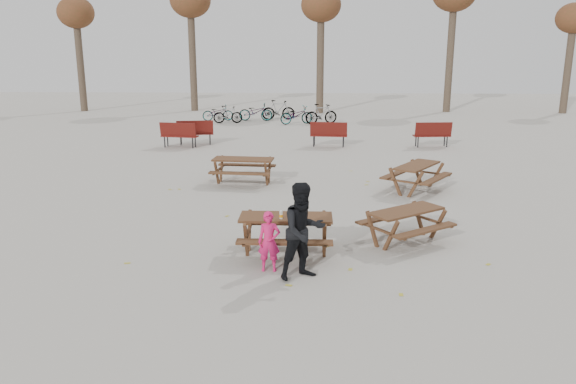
{
  "coord_description": "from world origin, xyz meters",
  "views": [
    {
      "loc": [
        0.47,
        -10.41,
        3.96
      ],
      "look_at": [
        0.0,
        1.0,
        1.0
      ],
      "focal_mm": 35.0,
      "sensor_mm": 36.0,
      "label": 1
    }
  ],
  "objects_px": {
    "soda_bottle": "(281,215)",
    "food_tray": "(300,217)",
    "picnic_table_north": "(243,171)",
    "picnic_table_east": "(406,226)",
    "adult": "(303,231)",
    "child": "(269,242)",
    "main_picnic_table": "(286,225)",
    "picnic_table_far": "(416,178)"
  },
  "relations": [
    {
      "from": "main_picnic_table",
      "to": "food_tray",
      "type": "height_order",
      "value": "food_tray"
    },
    {
      "from": "food_tray",
      "to": "picnic_table_east",
      "type": "distance_m",
      "value": 2.38
    },
    {
      "from": "picnic_table_east",
      "to": "picnic_table_far",
      "type": "distance_m",
      "value": 4.46
    },
    {
      "from": "soda_bottle",
      "to": "adult",
      "type": "height_order",
      "value": "adult"
    },
    {
      "from": "main_picnic_table",
      "to": "soda_bottle",
      "type": "relative_size",
      "value": 10.59
    },
    {
      "from": "soda_bottle",
      "to": "food_tray",
      "type": "bearing_deg",
      "value": 15.03
    },
    {
      "from": "adult",
      "to": "food_tray",
      "type": "bearing_deg",
      "value": 63.99
    },
    {
      "from": "picnic_table_east",
      "to": "food_tray",
      "type": "bearing_deg",
      "value": 165.06
    },
    {
      "from": "picnic_table_north",
      "to": "picnic_table_far",
      "type": "bearing_deg",
      "value": -3.24
    },
    {
      "from": "food_tray",
      "to": "adult",
      "type": "relative_size",
      "value": 0.1
    },
    {
      "from": "main_picnic_table",
      "to": "picnic_table_far",
      "type": "xyz_separation_m",
      "value": [
        3.45,
        5.12,
        -0.21
      ]
    },
    {
      "from": "adult",
      "to": "picnic_table_north",
      "type": "xyz_separation_m",
      "value": [
        -1.88,
        7.0,
        -0.48
      ]
    },
    {
      "from": "child",
      "to": "picnic_table_east",
      "type": "bearing_deg",
      "value": 29.23
    },
    {
      "from": "picnic_table_far",
      "to": "picnic_table_north",
      "type": "bearing_deg",
      "value": 115.31
    },
    {
      "from": "soda_bottle",
      "to": "adult",
      "type": "distance_m",
      "value": 1.09
    },
    {
      "from": "adult",
      "to": "picnic_table_far",
      "type": "xyz_separation_m",
      "value": [
        3.1,
        6.3,
        -0.48
      ]
    },
    {
      "from": "picnic_table_east",
      "to": "picnic_table_far",
      "type": "relative_size",
      "value": 0.92
    },
    {
      "from": "main_picnic_table",
      "to": "picnic_table_east",
      "type": "xyz_separation_m",
      "value": [
        2.46,
        0.78,
        -0.23
      ]
    },
    {
      "from": "food_tray",
      "to": "child",
      "type": "xyz_separation_m",
      "value": [
        -0.54,
        -0.78,
        -0.24
      ]
    },
    {
      "from": "adult",
      "to": "picnic_table_far",
      "type": "distance_m",
      "value": 7.04
    },
    {
      "from": "food_tray",
      "to": "child",
      "type": "bearing_deg",
      "value": -124.61
    },
    {
      "from": "food_tray",
      "to": "picnic_table_north",
      "type": "xyz_separation_m",
      "value": [
        -1.81,
        5.91,
        -0.41
      ]
    },
    {
      "from": "adult",
      "to": "picnic_table_east",
      "type": "xyz_separation_m",
      "value": [
        2.1,
        1.96,
        -0.51
      ]
    },
    {
      "from": "picnic_table_north",
      "to": "picnic_table_far",
      "type": "distance_m",
      "value": 5.03
    },
    {
      "from": "soda_bottle",
      "to": "picnic_table_east",
      "type": "distance_m",
      "value": 2.76
    },
    {
      "from": "soda_bottle",
      "to": "main_picnic_table",
      "type": "bearing_deg",
      "value": 65.07
    },
    {
      "from": "picnic_table_east",
      "to": "picnic_table_north",
      "type": "xyz_separation_m",
      "value": [
        -3.98,
        5.05,
        0.03
      ]
    },
    {
      "from": "adult",
      "to": "picnic_table_north",
      "type": "bearing_deg",
      "value": 74.93
    },
    {
      "from": "child",
      "to": "picnic_table_north",
      "type": "height_order",
      "value": "child"
    },
    {
      "from": "food_tray",
      "to": "picnic_table_north",
      "type": "bearing_deg",
      "value": 106.98
    },
    {
      "from": "picnic_table_north",
      "to": "picnic_table_east",
      "type": "bearing_deg",
      "value": -46.9
    },
    {
      "from": "picnic_table_east",
      "to": "picnic_table_far",
      "type": "xyz_separation_m",
      "value": [
        1.0,
        4.34,
        0.03
      ]
    },
    {
      "from": "adult",
      "to": "picnic_table_far",
      "type": "relative_size",
      "value": 0.98
    },
    {
      "from": "food_tray",
      "to": "soda_bottle",
      "type": "relative_size",
      "value": 1.06
    },
    {
      "from": "picnic_table_far",
      "to": "child",
      "type": "bearing_deg",
      "value": -178.46
    },
    {
      "from": "main_picnic_table",
      "to": "picnic_table_north",
      "type": "xyz_separation_m",
      "value": [
        -1.53,
        5.83,
        -0.21
      ]
    },
    {
      "from": "main_picnic_table",
      "to": "adult",
      "type": "relative_size",
      "value": 1.04
    },
    {
      "from": "child",
      "to": "adult",
      "type": "relative_size",
      "value": 0.64
    },
    {
      "from": "adult",
      "to": "picnic_table_east",
      "type": "distance_m",
      "value": 2.92
    },
    {
      "from": "picnic_table_north",
      "to": "soda_bottle",
      "type": "bearing_deg",
      "value": -71.66
    },
    {
      "from": "main_picnic_table",
      "to": "picnic_table_far",
      "type": "bearing_deg",
      "value": 56.01
    },
    {
      "from": "food_tray",
      "to": "picnic_table_east",
      "type": "height_order",
      "value": "food_tray"
    }
  ]
}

